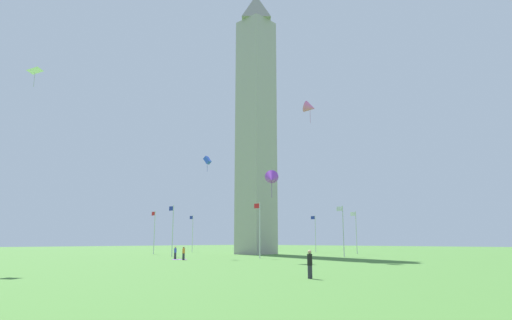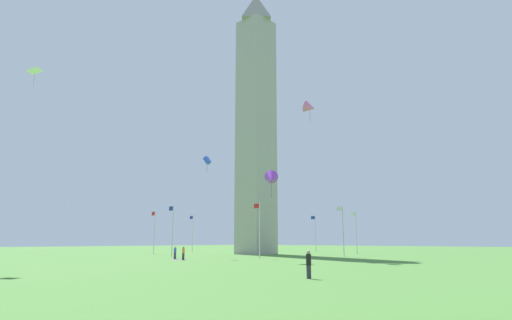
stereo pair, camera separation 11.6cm
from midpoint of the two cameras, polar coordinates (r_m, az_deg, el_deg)
ground_plane at (r=77.30m, az=-0.04°, el=-12.33°), size 260.00×260.00×0.00m
obelisk_monument at (r=80.49m, az=-0.04°, el=5.66°), size 5.47×5.47×49.75m
flagpole_n at (r=90.55m, az=-8.43°, el=-9.35°), size 1.12×0.14×7.51m
flagpole_ne at (r=78.89m, az=-13.33°, el=-9.01°), size 1.12×0.14×7.51m
flagpole_e at (r=65.52m, az=-11.02°, el=-8.83°), size 1.12×0.14×7.51m
flagpole_se at (r=59.48m, az=0.40°, el=-8.86°), size 1.12×0.14×7.51m
flagpole_s at (r=66.33m, az=11.34°, el=-8.84°), size 1.12×0.14×7.51m
flagpole_sw at (r=79.85m, az=13.02°, el=-9.04°), size 1.12×0.14×7.51m
flagpole_w at (r=91.14m, az=7.77°, el=-9.37°), size 1.12×0.14×7.51m
flagpole_nw at (r=95.19m, az=-0.38°, el=-9.52°), size 1.12×0.14×7.51m
person_orange_shirt at (r=54.95m, az=-9.60°, el=-12.05°), size 0.32×0.32×1.62m
person_black_shirt at (r=27.99m, az=7.00°, el=-13.51°), size 0.32×0.32×1.75m
person_blue_shirt at (r=57.92m, az=-10.67°, el=-11.94°), size 0.32×0.32×1.62m
kite_purple_delta at (r=50.02m, az=2.01°, el=-2.44°), size 2.49×2.53×3.26m
kite_blue_box at (r=64.04m, az=-6.49°, el=-0.03°), size 1.27×0.82×2.35m
kite_white_diamond at (r=48.35m, az=-27.20°, el=10.39°), size 1.61×1.62×1.82m
kite_pink_delta at (r=60.24m, az=7.08°, el=6.89°), size 2.35×2.18×3.24m
picnic_blanket_near_first_person at (r=56.70m, az=-10.16°, el=-12.79°), size 2.22×2.28×0.01m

